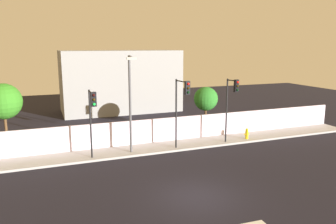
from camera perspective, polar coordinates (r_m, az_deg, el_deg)
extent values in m
plane|color=black|center=(17.36, 4.97, -14.16)|extent=(80.00, 80.00, 0.00)
cube|color=#A5A5A5|center=(24.44, -3.60, -6.29)|extent=(36.00, 2.40, 0.15)
cube|color=silver|center=(25.36, -4.52, -3.36)|extent=(36.00, 0.18, 1.80)
cylinder|color=black|center=(23.87, 1.40, -0.32)|extent=(0.12, 0.12, 4.99)
cylinder|color=black|center=(22.84, 2.34, 5.22)|extent=(0.23, 1.53, 0.08)
cube|color=black|center=(22.22, 3.31, 4.13)|extent=(0.36, 0.23, 0.90)
sphere|color=red|center=(22.09, 3.47, 4.79)|extent=(0.18, 0.18, 0.18)
sphere|color=#33260A|center=(22.12, 3.46, 4.07)|extent=(0.18, 0.18, 0.18)
sphere|color=black|center=(22.16, 3.45, 3.35)|extent=(0.18, 0.18, 0.18)
cylinder|color=black|center=(22.35, -13.04, -2.03)|extent=(0.12, 0.12, 4.52)
cylinder|color=black|center=(21.39, -12.96, 3.28)|extent=(0.16, 1.19, 0.08)
cube|color=black|center=(20.86, -12.57, 2.13)|extent=(0.35, 0.22, 0.90)
sphere|color=black|center=(20.71, -12.53, 2.82)|extent=(0.18, 0.18, 0.18)
sphere|color=#33260A|center=(20.75, -12.50, 2.05)|extent=(0.18, 0.18, 0.18)
sphere|color=#19F24C|center=(20.79, -12.47, 1.29)|extent=(0.18, 0.18, 0.18)
cylinder|color=black|center=(25.74, 9.93, 0.23)|extent=(0.12, 0.12, 4.87)
cylinder|color=black|center=(25.09, 10.83, 5.30)|extent=(0.29, 0.89, 0.08)
cube|color=black|center=(24.81, 11.54, 4.39)|extent=(0.38, 0.27, 0.90)
sphere|color=red|center=(24.70, 11.77, 4.99)|extent=(0.18, 0.18, 0.18)
sphere|color=#33260A|center=(24.73, 11.74, 4.34)|extent=(0.18, 0.18, 0.18)
sphere|color=black|center=(24.77, 11.71, 3.70)|extent=(0.18, 0.18, 0.18)
cylinder|color=#4C4C51|center=(22.85, -6.47, 1.21)|extent=(0.16, 0.16, 6.65)
cylinder|color=#4C4C51|center=(21.81, -6.45, 9.39)|extent=(0.31, 1.41, 0.10)
cube|color=beige|center=(21.12, -6.22, 9.06)|extent=(0.63, 0.33, 0.16)
cylinder|color=gold|center=(27.32, 13.25, -3.76)|extent=(0.24, 0.24, 0.69)
sphere|color=gold|center=(27.22, 13.29, -2.97)|extent=(0.26, 0.26, 0.26)
cylinder|color=gold|center=(27.21, 12.96, -3.73)|extent=(0.10, 0.09, 0.09)
cylinder|color=gold|center=(27.40, 13.55, -3.65)|extent=(0.10, 0.09, 0.09)
cylinder|color=brown|center=(25.44, -25.79, -3.28)|extent=(0.18, 0.18, 3.09)
sphere|color=#327F1F|center=(25.01, -26.22, 1.63)|extent=(2.43, 2.43, 2.43)
cylinder|color=brown|center=(28.56, 6.38, -1.31)|extent=(0.18, 0.18, 2.50)
sphere|color=#287425|center=(28.22, 6.46, 2.26)|extent=(2.01, 2.01, 2.01)
cube|color=gray|center=(38.73, -8.13, 5.25)|extent=(13.02, 6.00, 6.88)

